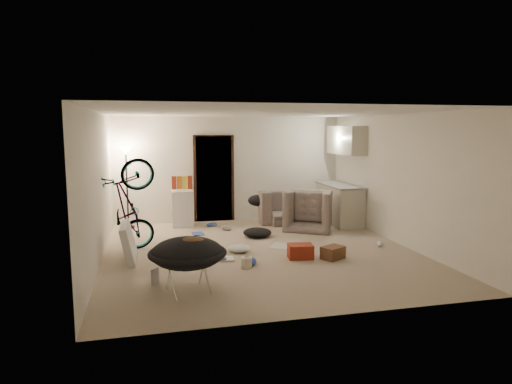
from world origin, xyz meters
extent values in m
cube|color=tan|center=(0.00, 0.00, -0.01)|extent=(5.50, 6.00, 0.02)
cube|color=white|center=(0.00, 0.00, 2.51)|extent=(5.50, 6.00, 0.02)
cube|color=white|center=(0.00, 3.01, 1.25)|extent=(5.50, 0.02, 2.50)
cube|color=white|center=(0.00, -3.01, 1.25)|extent=(5.50, 0.02, 2.50)
cube|color=white|center=(-2.76, 0.00, 1.25)|extent=(0.02, 6.00, 2.50)
cube|color=white|center=(2.76, 0.00, 1.25)|extent=(0.02, 6.00, 2.50)
cube|color=black|center=(-0.40, 2.97, 1.02)|extent=(0.85, 0.10, 2.04)
cube|color=black|center=(-0.40, 2.94, 1.02)|extent=(0.97, 0.04, 2.10)
cylinder|color=black|center=(-2.40, 2.65, 0.01)|extent=(0.28, 0.28, 0.03)
cylinder|color=black|center=(-2.40, 2.65, 0.85)|extent=(0.04, 0.04, 1.70)
cone|color=#FFE0A5|center=(-2.40, 2.65, 1.72)|extent=(0.24, 0.24, 0.18)
cube|color=beige|center=(2.43, 2.00, 0.44)|extent=(0.60, 1.50, 0.88)
cube|color=gray|center=(2.43, 2.00, 0.90)|extent=(0.64, 1.54, 0.04)
cube|color=beige|center=(2.56, 2.00, 1.95)|extent=(0.38, 1.40, 0.65)
imported|color=#333A33|center=(1.56, 2.45, 0.29)|extent=(2.00, 0.80, 0.58)
imported|color=#333A33|center=(1.59, 1.63, 0.33)|extent=(1.31, 1.27, 0.65)
imported|color=black|center=(-2.30, 0.57, 0.45)|extent=(1.82, 1.01, 1.00)
imported|color=maroon|center=(-1.95, -1.44, 0.01)|extent=(0.30, 0.29, 0.02)
cube|color=white|center=(-1.20, 2.55, 0.41)|extent=(0.49, 0.49, 0.82)
cube|color=maroon|center=(-1.37, 2.55, 1.00)|extent=(0.11, 0.08, 0.30)
cube|color=#CD6A19|center=(-1.25, 2.55, 1.00)|extent=(0.11, 0.09, 0.30)
cube|color=yellow|center=(-1.13, 2.55, 1.00)|extent=(0.10, 0.07, 0.30)
cube|color=maroon|center=(-1.01, 2.55, 1.00)|extent=(0.11, 0.09, 0.30)
cylinder|color=silver|center=(-1.46, -1.78, 0.25)|extent=(0.70, 0.70, 0.49)
ellipsoid|color=black|center=(-1.46, -1.78, 0.55)|extent=(0.99, 0.99, 0.42)
torus|color=black|center=(-1.46, -1.78, 0.55)|extent=(1.07, 1.07, 0.08)
ellipsoid|color=#51351C|center=(-1.41, -1.81, 0.66)|extent=(0.58, 0.52, 0.22)
ellipsoid|color=black|center=(0.61, 2.45, 0.54)|extent=(0.57, 0.47, 0.28)
cube|color=silver|center=(-2.30, -0.04, 0.32)|extent=(0.26, 0.96, 0.64)
cube|color=brown|center=(1.10, -0.76, 0.11)|extent=(0.46, 0.42, 0.22)
cube|color=maroon|center=(0.57, -0.59, 0.12)|extent=(0.46, 0.36, 0.24)
cylinder|color=silver|center=(-0.45, -0.91, 0.09)|extent=(0.18, 0.18, 0.18)
cone|color=silver|center=(-0.45, -0.91, 0.21)|extent=(0.10, 0.10, 0.08)
cube|color=beige|center=(0.57, 0.21, 0.00)|extent=(0.73, 0.70, 0.01)
cube|color=#2E4AA8|center=(-0.96, 1.60, 0.01)|extent=(0.24, 0.31, 0.03)
cube|color=silver|center=(-0.68, -0.38, 0.01)|extent=(0.24, 0.30, 0.03)
ellipsoid|color=#2E4AA8|center=(-0.55, 2.32, 0.05)|extent=(0.25, 0.11, 0.09)
ellipsoid|color=slate|center=(-0.30, 1.84, 0.05)|extent=(0.27, 0.28, 0.10)
ellipsoid|color=#2E4AA8|center=(-0.32, -0.76, 0.05)|extent=(0.21, 0.32, 0.11)
ellipsoid|color=slate|center=(-0.82, -0.42, 0.05)|extent=(0.30, 0.25, 0.10)
ellipsoid|color=white|center=(2.30, -0.18, 0.05)|extent=(0.22, 0.29, 0.10)
ellipsoid|color=black|center=(0.22, 1.09, 0.09)|extent=(0.69, 0.63, 0.19)
ellipsoid|color=silver|center=(-0.38, 0.04, 0.06)|extent=(0.49, 0.45, 0.13)
camera|label=1|loc=(-1.97, -7.83, 2.23)|focal=32.00mm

